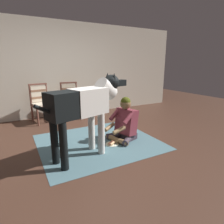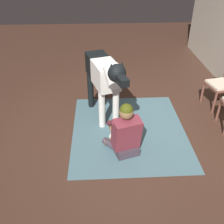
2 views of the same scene
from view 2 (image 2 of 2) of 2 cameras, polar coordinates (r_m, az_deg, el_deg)
ground_plane at (r=4.61m, az=0.82°, el=-2.45°), size 13.79×13.79×0.00m
area_rug at (r=4.45m, az=3.72°, el=-3.98°), size 2.17×1.92×0.01m
person_sitting_on_floor at (r=3.83m, az=2.93°, el=-4.55°), size 0.70×0.59×0.85m
large_dog at (r=4.31m, az=-1.67°, el=8.02°), size 1.65×0.66×1.31m
hot_dog_on_plate at (r=4.28m, az=1.02°, el=-5.30°), size 0.25×0.25×0.06m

